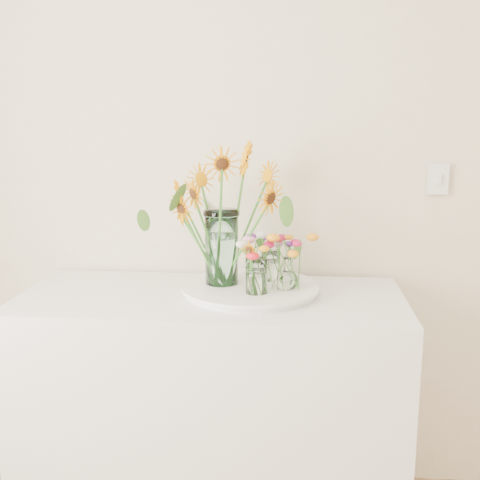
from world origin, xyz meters
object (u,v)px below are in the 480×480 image
Objects in this scene: mason_jar at (222,247)px; small_vase_b at (287,273)px; counter at (212,408)px; small_vase_a at (256,277)px; tray at (250,290)px; small_vase_c at (271,266)px.

small_vase_b is (0.24, -0.04, -0.08)m from mason_jar.
small_vase_a is (0.17, -0.06, 0.54)m from counter.
small_vase_b is at bearing -11.25° from tray.
counter is 0.57m from small_vase_a.
tray is at bearing -7.78° from mason_jar.
small_vase_c is (0.18, 0.07, -0.08)m from mason_jar.
tray is 0.13m from small_vase_c.
counter is 0.59m from small_vase_c.
counter is at bearing -177.49° from small_vase_b.
mason_jar is at bearing 172.22° from tray.
small_vase_c is at bearing 76.25° from small_vase_a.
counter is 0.48m from tray.
mason_jar is at bearing 170.28° from small_vase_b.
small_vase_b is (0.13, -0.03, 0.07)m from tray.
mason_jar is 0.26m from small_vase_b.
mason_jar is (-0.11, 0.01, 0.15)m from tray.
small_vase_b reaches higher than counter.
small_vase_a is 0.13m from small_vase_b.
small_vase_a is at bearing -73.28° from tray.
tray is at bearing -132.31° from small_vase_c.
mason_jar is 2.38× the size of small_vase_b.
tray is at bearing 106.72° from small_vase_a.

